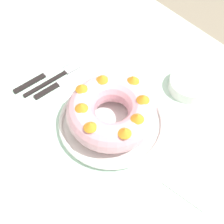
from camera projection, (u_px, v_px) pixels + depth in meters
ground_plane at (111, 209)px, 1.47m from camera, size 8.00×8.00×0.00m
dining_table at (110, 139)px, 0.95m from camera, size 1.57×1.03×0.72m
serving_dish at (112, 122)px, 0.88m from camera, size 0.30×0.30×0.02m
bundt_cake at (112, 112)px, 0.83m from camera, size 0.25×0.25×0.10m
fork at (58, 77)px, 0.99m from camera, size 0.02×0.21×0.01m
serving_knife at (43, 76)px, 0.99m from camera, size 0.02×0.24×0.01m
cake_knife at (57, 85)px, 0.97m from camera, size 0.02×0.19×0.01m
side_bowl at (190, 84)px, 0.95m from camera, size 0.13×0.13×0.04m
napkin at (190, 183)px, 0.78m from camera, size 0.14×0.11×0.00m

